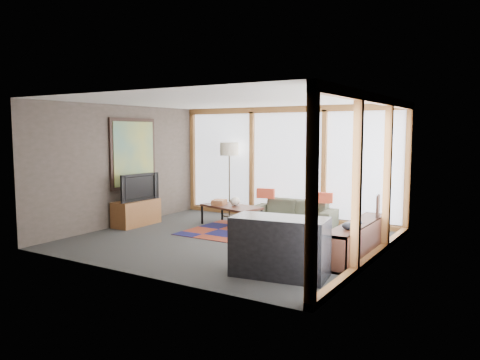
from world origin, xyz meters
The scene contains 17 objects.
ground centered at (0.00, 0.00, 0.00)m, with size 5.50×5.50×0.00m, color #2B2B28.
room_envelope centered at (0.49, 0.56, 1.54)m, with size 5.52×5.02×2.62m.
rug centered at (0.17, 0.65, 0.01)m, with size 2.75×1.77×0.01m, color maroon.
sofa centered at (0.41, 1.95, 0.27)m, with size 1.84×0.72×0.54m, color #3A3C2A.
pillow_left centered at (-0.26, 1.91, 0.65)m, with size 0.40×0.12×0.22m, color #BA4026.
pillow_right centered at (1.10, 1.95, 0.65)m, with size 0.40×0.12×0.22m, color #BA4026.
floor_lamp centered at (-1.34, 2.09, 0.89)m, with size 0.45×0.45×1.78m, color #332619, non-canonical shape.
coffee_table centered at (-0.66, 1.11, 0.22)m, with size 1.34×0.67×0.45m, color black, non-canonical shape.
book_stack centered at (-0.96, 1.10, 0.50)m, with size 0.26×0.33×0.11m, color #965A33.
vase centered at (-0.59, 1.15, 0.54)m, with size 0.22×0.22×0.19m, color beige.
bookshelf centered at (2.43, 0.11, 0.28)m, with size 0.40×2.22×0.56m, color black, non-canonical shape.
bowl_a centered at (2.46, -0.44, 0.61)m, with size 0.22×0.22×0.11m, color black.
bowl_b centered at (2.46, -0.06, 0.60)m, with size 0.18×0.18×0.09m, color black.
shelf_picture centered at (2.55, 0.82, 0.75)m, with size 0.04×0.29×0.38m, color black.
tv_console centered at (-2.47, 0.11, 0.27)m, with size 0.46×1.09×0.55m, color brown.
television centered at (-2.44, 0.11, 0.84)m, with size 1.02×0.13×0.59m, color black.
bar_counter centered at (1.81, -1.48, 0.42)m, with size 1.33×0.62×0.84m, color black.
Camera 1 is at (4.71, -7.25, 2.04)m, focal length 35.00 mm.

